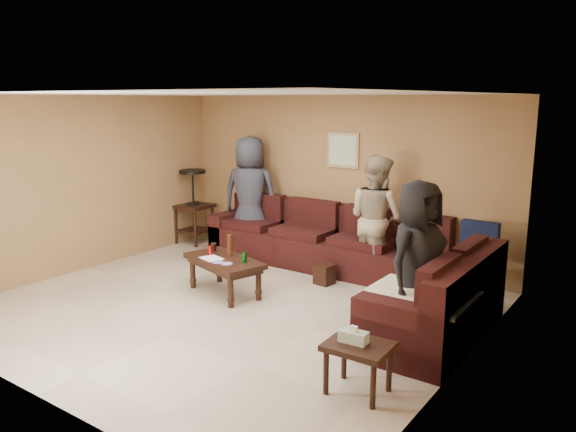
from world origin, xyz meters
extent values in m
plane|color=beige|center=(0.00, 0.00, 0.00)|extent=(5.50, 5.50, 0.00)
cube|color=silver|center=(0.00, 0.00, 2.45)|extent=(5.50, 5.00, 0.10)
cube|color=#9B7549|center=(0.00, 2.50, 1.25)|extent=(5.50, 0.10, 2.50)
cube|color=#9B7549|center=(0.00, -2.50, 1.25)|extent=(5.50, 0.10, 2.50)
cube|color=#9B7549|center=(-2.75, 0.00, 1.25)|extent=(0.10, 5.00, 2.50)
cube|color=#9B7549|center=(2.75, 0.00, 1.25)|extent=(0.10, 5.00, 2.50)
cube|color=black|center=(0.00, 2.05, 0.23)|extent=(3.70, 0.90, 0.45)
cube|color=black|center=(0.00, 2.38, 0.68)|extent=(3.70, 0.24, 0.45)
cube|color=black|center=(-1.73, 2.05, 0.32)|extent=(0.24, 0.90, 0.63)
cube|color=black|center=(2.30, 0.60, 0.23)|extent=(0.90, 2.00, 0.45)
cube|color=black|center=(2.63, 0.60, 0.68)|extent=(0.24, 2.00, 0.45)
cube|color=black|center=(2.30, -0.28, 0.32)|extent=(0.90, 0.24, 0.63)
cube|color=#111736|center=(2.30, 2.05, 0.75)|extent=(0.45, 0.14, 0.45)
cube|color=silver|center=(2.30, 0.15, 0.58)|extent=(1.00, 0.85, 0.04)
cube|color=black|center=(-0.36, 0.31, 0.44)|extent=(1.23, 0.85, 0.06)
cube|color=black|center=(-0.36, 0.31, 0.38)|extent=(1.13, 0.75, 0.05)
cylinder|color=black|center=(-0.86, 0.25, 0.20)|extent=(0.07, 0.07, 0.41)
cylinder|color=black|center=(0.02, -0.01, 0.20)|extent=(0.07, 0.07, 0.41)
cylinder|color=black|center=(-0.75, 0.64, 0.20)|extent=(0.07, 0.07, 0.41)
cylinder|color=black|center=(0.13, 0.38, 0.20)|extent=(0.07, 0.07, 0.41)
cylinder|color=#AA1713|center=(-0.62, 0.34, 0.53)|extent=(0.07, 0.07, 0.12)
cylinder|color=#126718|center=(-0.04, 0.33, 0.53)|extent=(0.07, 0.07, 0.12)
cylinder|color=#351C0C|center=(-0.38, 0.45, 0.61)|extent=(0.07, 0.07, 0.28)
cylinder|color=black|center=(-0.71, 0.50, 0.52)|extent=(0.08, 0.08, 0.11)
cube|color=white|center=(-0.49, 0.23, 0.47)|extent=(0.33, 0.29, 0.00)
cylinder|color=#E952A6|center=(-0.31, 0.14, 0.47)|extent=(0.14, 0.14, 0.01)
cylinder|color=#E952A6|center=(-0.18, 0.15, 0.47)|extent=(0.14, 0.14, 0.01)
cube|color=black|center=(-2.53, 1.98, 0.64)|extent=(0.58, 0.58, 0.06)
cube|color=black|center=(-2.53, 1.98, 0.22)|extent=(0.51, 0.51, 0.03)
cylinder|color=black|center=(-2.74, 1.75, 0.32)|extent=(0.06, 0.06, 0.64)
cylinder|color=black|center=(-2.30, 1.77, 0.32)|extent=(0.06, 0.06, 0.64)
cylinder|color=black|center=(-2.76, 2.19, 0.32)|extent=(0.06, 0.06, 0.64)
cylinder|color=black|center=(-2.32, 2.21, 0.32)|extent=(0.06, 0.06, 0.64)
cylinder|color=black|center=(-2.53, 1.98, 0.69)|extent=(0.20, 0.20, 0.03)
cylinder|color=black|center=(-2.53, 1.98, 0.97)|extent=(0.03, 0.03, 0.53)
cylinder|color=black|center=(-2.53, 1.98, 1.24)|extent=(0.44, 0.44, 0.06)
cube|color=black|center=(2.20, -0.89, 0.42)|extent=(0.55, 0.46, 0.05)
cylinder|color=black|center=(2.00, -1.07, 0.21)|extent=(0.05, 0.05, 0.42)
cylinder|color=black|center=(2.42, -1.05, 0.21)|extent=(0.05, 0.05, 0.42)
cylinder|color=black|center=(1.98, -0.74, 0.21)|extent=(0.05, 0.05, 0.42)
cylinder|color=black|center=(2.41, -0.72, 0.21)|extent=(0.05, 0.05, 0.42)
cube|color=white|center=(2.15, -0.89, 0.49)|extent=(0.24, 0.13, 0.10)
cube|color=white|center=(2.15, -0.89, 0.56)|extent=(0.06, 0.04, 0.05)
cube|color=black|center=(0.48, 1.38, 0.14)|extent=(0.25, 0.25, 0.27)
cube|color=tan|center=(0.10, 2.48, 1.70)|extent=(0.52, 0.03, 0.52)
cube|color=white|center=(0.10, 2.46, 1.70)|extent=(0.44, 0.01, 0.44)
imported|color=#303342|center=(-1.36, 2.08, 0.94)|extent=(1.06, 0.86, 1.88)
imported|color=tan|center=(0.94, 1.93, 0.86)|extent=(1.00, 0.88, 1.73)
imported|color=black|center=(2.16, 0.41, 0.83)|extent=(0.69, 0.91, 1.67)
camera|label=1|loc=(4.24, -4.80, 2.45)|focal=35.00mm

